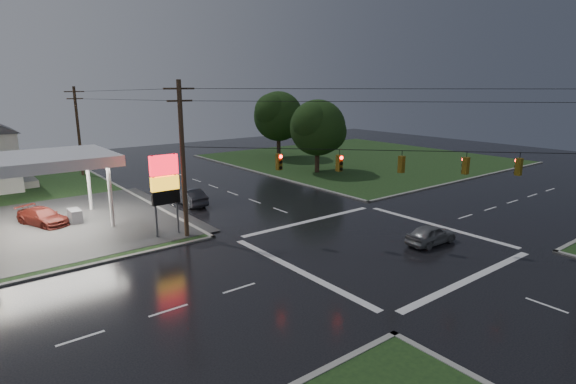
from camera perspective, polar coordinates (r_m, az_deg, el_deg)
ground at (r=31.46m, az=11.18°, el=-6.58°), size 120.00×120.00×0.00m
grass_ne at (r=67.17m, az=9.13°, el=4.18°), size 36.00×36.00×0.08m
pylon_sign at (r=32.71m, az=-15.38°, el=1.27°), size 2.00×0.35×6.00m
utility_pole_nw at (r=31.89m, az=-13.22°, el=4.22°), size 2.20×0.32×11.00m
utility_pole_n at (r=58.87m, az=-25.08°, el=7.14°), size 2.20×0.32×10.50m
traffic_signals at (r=29.91m, az=11.79°, el=5.17°), size 26.87×26.87×1.47m
tree_ne_near at (r=55.39m, az=3.89°, el=8.14°), size 7.99×6.80×8.98m
tree_ne_far at (r=66.52m, az=-1.11°, el=9.58°), size 8.46×7.20×9.80m
car_north at (r=41.70m, az=-12.36°, el=-0.59°), size 1.72×4.61×1.50m
car_crossing at (r=32.34m, az=17.70°, el=-5.14°), size 4.07×1.76×1.37m
car_pump at (r=39.75m, az=-28.71°, el=-2.76°), size 3.62×5.06×1.36m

